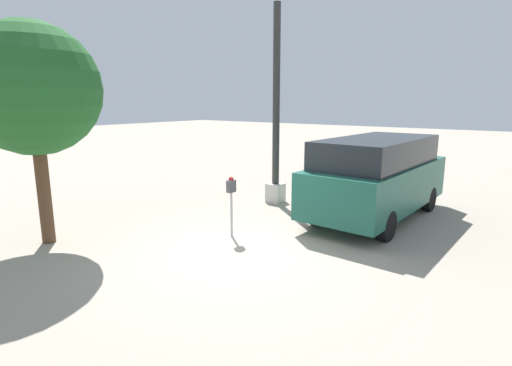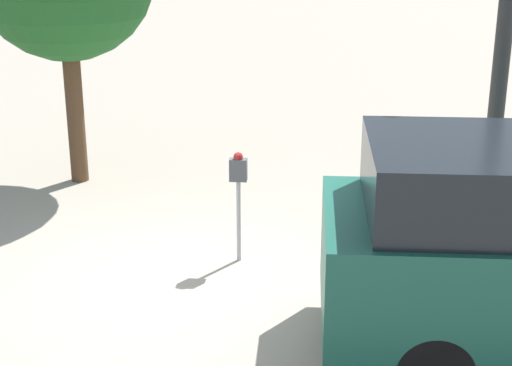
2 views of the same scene
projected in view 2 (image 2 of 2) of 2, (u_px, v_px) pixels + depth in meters
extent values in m
plane|color=gray|center=(187.00, 283.00, 8.66)|extent=(80.00, 80.00, 0.00)
cylinder|color=#9E9EA3|center=(239.00, 221.00, 9.06)|extent=(0.05, 0.05, 0.99)
cube|color=#47474C|center=(238.00, 170.00, 8.86)|extent=(0.21, 0.12, 0.26)
sphere|color=maroon|center=(238.00, 157.00, 8.81)|extent=(0.11, 0.11, 0.11)
cube|color=beige|center=(486.00, 212.00, 9.94)|extent=(0.44, 0.44, 0.55)
cylinder|color=black|center=(410.00, 278.00, 8.03)|extent=(0.66, 0.25, 0.66)
cylinder|color=#513823|center=(75.00, 109.00, 11.60)|extent=(0.26, 0.26, 2.22)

